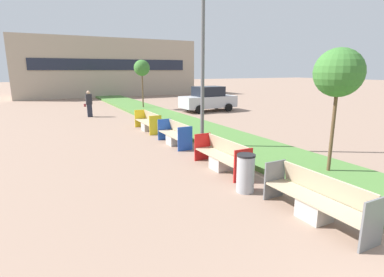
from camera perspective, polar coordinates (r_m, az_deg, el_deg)
The scene contains 12 objects.
planter_grass_strip at distance 14.36m, azimuth 3.62°, elevation 0.94°, with size 2.80×120.00×0.18m.
building_backdrop at distance 39.94m, azimuth -16.11°, elevation 12.80°, with size 20.55×8.58×6.59m.
bench_grey_frame at distance 6.91m, azimuth 22.59°, elevation -11.09°, with size 0.65×2.48×0.94m.
bench_red_frame at distance 9.48m, azimuth 5.69°, elevation -3.67°, with size 0.65×2.36×0.94m.
bench_blue_frame at distance 12.55m, azimuth -3.28°, elevation 0.49°, with size 0.65×2.15×0.94m.
bench_yellow_frame at distance 15.64m, azimuth -8.34°, elevation 2.89°, with size 0.65×2.41×0.94m.
litter_bin at distance 7.81m, azimuth 10.15°, elevation -6.51°, with size 0.47×0.47×1.00m.
street_lamp_post at distance 11.56m, azimuth 2.11°, elevation 22.01°, with size 0.24×0.44×9.01m.
sapling_tree_near at distance 9.32m, azimuth 26.15°, elevation 11.10°, with size 1.35×1.35×3.68m.
sapling_tree_far at distance 24.03m, azimuth -9.53°, elevation 13.07°, with size 1.23×1.23×3.83m.
pedestrian_walking at distance 21.09m, azimuth -19.02°, elevation 6.29°, with size 0.53×0.24×1.73m.
parked_car_distant at distance 22.82m, azimuth 3.09°, elevation 7.51°, with size 4.23×2.00×1.86m.
Camera 1 is at (-4.04, -0.04, 3.08)m, focal length 28.00 mm.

